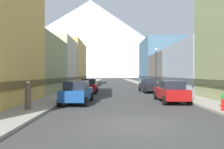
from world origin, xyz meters
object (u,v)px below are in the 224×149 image
object	(u,v)px
car_left_0	(77,92)
fire_hydrant_near	(223,104)
car_left_1	(89,86)
streetlamp_right	(156,63)
parking_meter_near	(193,90)
pedestrian_0	(28,96)
car_right_0	(171,91)
car_right_1	(149,85)

from	to	relation	value
car_left_0	fire_hydrant_near	world-z (taller)	car_left_0
car_left_1	streetlamp_right	world-z (taller)	streetlamp_right
parking_meter_near	streetlamp_right	xyz separation A→B (m)	(-0.40, 11.67, 2.97)
parking_meter_near	pedestrian_0	distance (m)	12.76
car_right_0	pedestrian_0	distance (m)	10.85
car_left_0	pedestrian_0	distance (m)	4.23
streetlamp_right	car_left_0	bearing A→B (deg)	-126.07
fire_hydrant_near	car_right_1	bearing A→B (deg)	96.85
car_left_1	car_right_0	bearing A→B (deg)	-47.27
car_left_1	parking_meter_near	bearing A→B (deg)	-39.84
car_left_0	car_right_1	distance (m)	12.32
car_right_1	parking_meter_near	world-z (taller)	car_right_1
car_left_0	car_left_1	size ratio (longest dim) A/B	1.01
parking_meter_near	pedestrian_0	bearing A→B (deg)	-160.13
car_left_0	car_right_1	size ratio (longest dim) A/B	1.00
car_right_1	car_right_0	bearing A→B (deg)	-89.99
car_right_0	fire_hydrant_near	distance (m)	4.99
car_right_1	parking_meter_near	size ratio (longest dim) A/B	3.36
parking_meter_near	car_right_1	bearing A→B (deg)	102.51
car_right_0	car_right_1	xyz separation A→B (m)	(-0.00, 9.06, 0.00)
car_left_0	car_right_0	bearing A→B (deg)	4.76
car_left_0	pedestrian_0	world-z (taller)	pedestrian_0
car_right_1	fire_hydrant_near	size ratio (longest dim) A/B	6.36
car_left_0	parking_meter_near	world-z (taller)	car_left_0
car_left_1	streetlamp_right	bearing A→B (deg)	22.05
streetlamp_right	car_left_1	bearing A→B (deg)	-157.95
car_left_0	streetlamp_right	size ratio (longest dim) A/B	0.76
parking_meter_near	car_left_1	bearing A→B (deg)	140.16
car_left_0	fire_hydrant_near	size ratio (longest dim) A/B	6.37
car_left_0	car_right_1	world-z (taller)	same
pedestrian_0	streetlamp_right	world-z (taller)	streetlamp_right
car_left_0	streetlamp_right	bearing A→B (deg)	53.93
car_left_1	fire_hydrant_near	distance (m)	15.89
car_left_1	fire_hydrant_near	world-z (taller)	car_left_1
car_left_0	car_right_0	distance (m)	7.63
car_right_1	pedestrian_0	distance (m)	16.54
car_right_1	car_left_0	bearing A→B (deg)	-128.10
streetlamp_right	car_right_1	bearing A→B (deg)	-118.40
car_right_0	parking_meter_near	bearing A→B (deg)	7.50
car_right_0	car_right_1	size ratio (longest dim) A/B	0.99
car_right_0	car_left_1	bearing A→B (deg)	132.73
car_right_0	pedestrian_0	bearing A→B (deg)	-157.90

